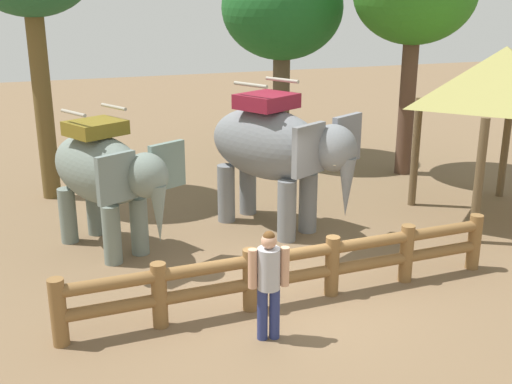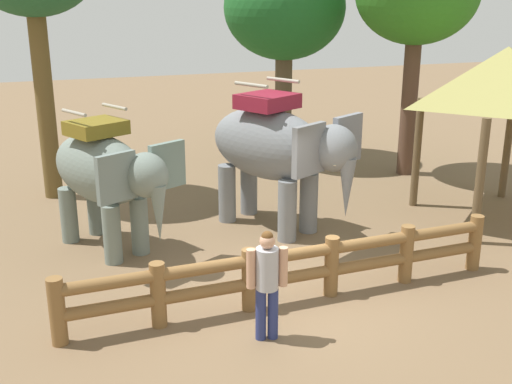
% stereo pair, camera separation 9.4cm
% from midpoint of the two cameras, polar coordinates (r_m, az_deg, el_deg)
% --- Properties ---
extents(ground_plane, '(60.00, 60.00, 0.00)m').
position_cam_midpoint_polar(ground_plane, '(10.74, 2.71, -9.60)').
color(ground_plane, brown).
extents(log_fence, '(7.61, 0.40, 1.05)m').
position_cam_midpoint_polar(log_fence, '(10.37, 3.04, -6.94)').
color(log_fence, brown).
rests_on(log_fence, ground).
extents(elephant_near_left, '(2.60, 3.33, 2.84)m').
position_cam_midpoint_polar(elephant_near_left, '(12.43, -13.73, 1.63)').
color(elephant_near_left, slate).
rests_on(elephant_near_left, ground).
extents(elephant_center, '(2.97, 3.73, 3.19)m').
position_cam_midpoint_polar(elephant_center, '(13.21, 1.55, 3.97)').
color(elephant_center, slate).
rests_on(elephant_center, ground).
extents(tourist_woman_in_black, '(0.60, 0.39, 1.71)m').
position_cam_midpoint_polar(tourist_woman_in_black, '(9.15, 0.86, -7.77)').
color(tourist_woman_in_black, navy).
rests_on(tourist_woman_in_black, ground).
extents(thatched_shelter, '(3.58, 3.58, 3.83)m').
position_cam_midpoint_polar(thatched_shelter, '(14.67, 21.35, 9.64)').
color(thatched_shelter, brown).
rests_on(thatched_shelter, ground).
extents(tree_back_center, '(3.52, 3.52, 5.99)m').
position_cam_midpoint_polar(tree_back_center, '(18.89, 2.25, 16.19)').
color(tree_back_center, brown).
rests_on(tree_back_center, ground).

